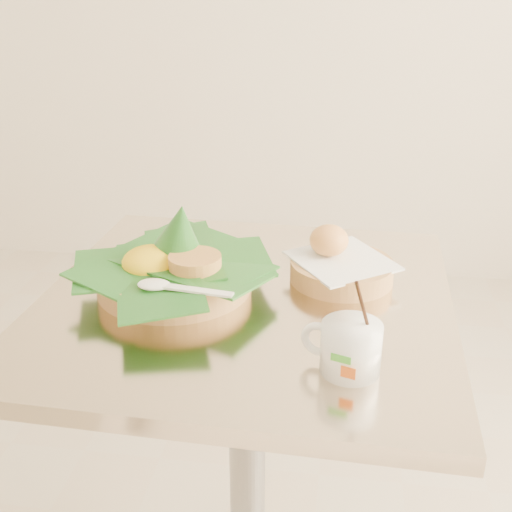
# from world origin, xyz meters

# --- Properties ---
(cafe_table) EXTENTS (0.72, 0.72, 0.75)m
(cafe_table) POSITION_xyz_m (0.09, 0.05, 0.53)
(cafe_table) COLOR gray
(cafe_table) RESTS_ON floor
(rice_basket) EXTENTS (0.34, 0.34, 0.17)m
(rice_basket) POSITION_xyz_m (-0.04, 0.06, 0.80)
(rice_basket) COLOR tan
(rice_basket) RESTS_ON cafe_table
(bread_basket) EXTENTS (0.22, 0.22, 0.10)m
(bread_basket) POSITION_xyz_m (0.25, 0.14, 0.78)
(bread_basket) COLOR tan
(bread_basket) RESTS_ON cafe_table
(coffee_mug) EXTENTS (0.11, 0.09, 0.15)m
(coffee_mug) POSITION_xyz_m (0.27, -0.16, 0.79)
(coffee_mug) COLOR white
(coffee_mug) RESTS_ON cafe_table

